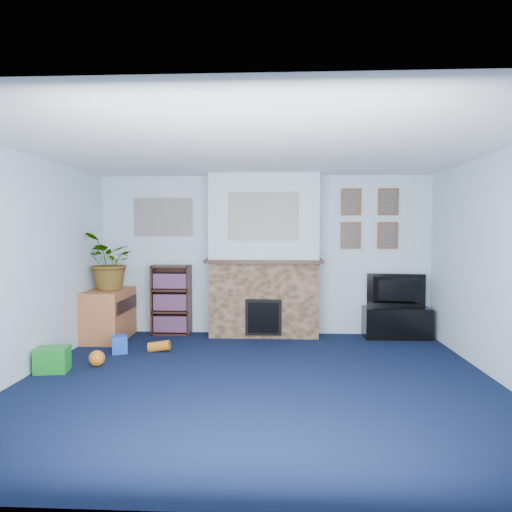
# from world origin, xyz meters

# --- Properties ---
(floor) EXTENTS (5.00, 4.50, 0.01)m
(floor) POSITION_xyz_m (0.00, 0.00, 0.00)
(floor) COLOR black
(floor) RESTS_ON ground
(ceiling) EXTENTS (5.00, 4.50, 0.01)m
(ceiling) POSITION_xyz_m (0.00, 0.00, 2.40)
(ceiling) COLOR white
(ceiling) RESTS_ON wall_back
(wall_back) EXTENTS (5.00, 0.04, 2.40)m
(wall_back) POSITION_xyz_m (0.00, 2.25, 1.20)
(wall_back) COLOR silver
(wall_back) RESTS_ON ground
(wall_front) EXTENTS (5.00, 0.04, 2.40)m
(wall_front) POSITION_xyz_m (0.00, -2.25, 1.20)
(wall_front) COLOR silver
(wall_front) RESTS_ON ground
(wall_left) EXTENTS (0.04, 4.50, 2.40)m
(wall_left) POSITION_xyz_m (-2.50, 0.00, 1.20)
(wall_left) COLOR silver
(wall_left) RESTS_ON ground
(wall_right) EXTENTS (0.04, 4.50, 2.40)m
(wall_right) POSITION_xyz_m (2.50, 0.00, 1.20)
(wall_right) COLOR silver
(wall_right) RESTS_ON ground
(chimney_breast) EXTENTS (1.72, 0.50, 2.40)m
(chimney_breast) POSITION_xyz_m (0.00, 2.05, 1.18)
(chimney_breast) COLOR brown
(chimney_breast) RESTS_ON ground
(collage_main) EXTENTS (1.00, 0.03, 0.68)m
(collage_main) POSITION_xyz_m (0.00, 1.84, 1.78)
(collage_main) COLOR gray
(collage_main) RESTS_ON chimney_breast
(collage_left) EXTENTS (0.90, 0.03, 0.58)m
(collage_left) POSITION_xyz_m (-1.55, 2.23, 1.78)
(collage_left) COLOR gray
(collage_left) RESTS_ON wall_back
(portrait_tl) EXTENTS (0.30, 0.03, 0.40)m
(portrait_tl) POSITION_xyz_m (1.30, 2.23, 2.00)
(portrait_tl) COLOR brown
(portrait_tl) RESTS_ON wall_back
(portrait_tr) EXTENTS (0.30, 0.03, 0.40)m
(portrait_tr) POSITION_xyz_m (1.85, 2.23, 2.00)
(portrait_tr) COLOR brown
(portrait_tr) RESTS_ON wall_back
(portrait_bl) EXTENTS (0.30, 0.03, 0.40)m
(portrait_bl) POSITION_xyz_m (1.30, 2.23, 1.50)
(portrait_bl) COLOR brown
(portrait_bl) RESTS_ON wall_back
(portrait_br) EXTENTS (0.30, 0.03, 0.40)m
(portrait_br) POSITION_xyz_m (1.85, 2.23, 1.50)
(portrait_br) COLOR brown
(portrait_br) RESTS_ON wall_back
(tv_stand) EXTENTS (0.95, 0.40, 0.45)m
(tv_stand) POSITION_xyz_m (1.95, 2.03, 0.23)
(tv_stand) COLOR black
(tv_stand) RESTS_ON ground
(television) EXTENTS (0.85, 0.22, 0.48)m
(television) POSITION_xyz_m (1.95, 2.05, 0.69)
(television) COLOR black
(television) RESTS_ON tv_stand
(bookshelf) EXTENTS (0.58, 0.28, 1.05)m
(bookshelf) POSITION_xyz_m (-1.40, 2.11, 0.50)
(bookshelf) COLOR black
(bookshelf) RESTS_ON ground
(sideboard) EXTENTS (0.51, 0.93, 0.72)m
(sideboard) POSITION_xyz_m (-2.24, 1.75, 0.35)
(sideboard) COLOR #AF6338
(sideboard) RESTS_ON ground
(potted_plant) EXTENTS (0.86, 0.92, 0.83)m
(potted_plant) POSITION_xyz_m (-2.19, 1.70, 1.13)
(potted_plant) COLOR #26661E
(potted_plant) RESTS_ON sideboard
(mantel_clock) EXTENTS (0.11, 0.07, 0.15)m
(mantel_clock) POSITION_xyz_m (-0.05, 2.00, 1.22)
(mantel_clock) COLOR gold
(mantel_clock) RESTS_ON chimney_breast
(mantel_candle) EXTENTS (0.05, 0.05, 0.17)m
(mantel_candle) POSITION_xyz_m (0.26, 2.00, 1.23)
(mantel_candle) COLOR #B2BFC6
(mantel_candle) RESTS_ON chimney_breast
(mantel_teddy) EXTENTS (0.14, 0.14, 0.14)m
(mantel_teddy) POSITION_xyz_m (-0.47, 2.00, 1.22)
(mantel_teddy) COLOR gray
(mantel_teddy) RESTS_ON chimney_breast
(mantel_can) EXTENTS (0.07, 0.07, 0.13)m
(mantel_can) POSITION_xyz_m (0.75, 2.00, 1.21)
(mantel_can) COLOR blue
(mantel_can) RESTS_ON chimney_breast
(green_crate) EXTENTS (0.38, 0.32, 0.27)m
(green_crate) POSITION_xyz_m (-2.30, 0.20, 0.14)
(green_crate) COLOR #198C26
(green_crate) RESTS_ON ground
(toy_ball) EXTENTS (0.18, 0.18, 0.18)m
(toy_ball) POSITION_xyz_m (-1.89, 0.42, 0.09)
(toy_ball) COLOR orange
(toy_ball) RESTS_ON ground
(toy_block) EXTENTS (0.24, 0.24, 0.23)m
(toy_block) POSITION_xyz_m (-1.83, 1.00, 0.11)
(toy_block) COLOR blue
(toy_block) RESTS_ON ground
(toy_tube) EXTENTS (0.29, 0.13, 0.17)m
(toy_tube) POSITION_xyz_m (-1.33, 1.09, 0.07)
(toy_tube) COLOR orange
(toy_tube) RESTS_ON ground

